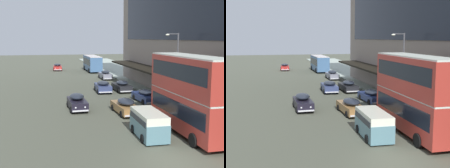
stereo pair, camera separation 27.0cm
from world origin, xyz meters
The scene contains 13 objects.
ground centered at (0.00, 0.00, 0.00)m, with size 240.00×240.00×0.00m, color #4D5041.
transit_bus_kerbside_front centered at (4.01, 51.02, 1.96)m, with size 2.87×9.68×3.41m.
transit_bus_kerbside_rear centered at (3.63, 5.17, 3.27)m, with size 2.72×9.97×6.05m.
sedan_second_near centered at (0.90, 24.71, 0.77)m, with size 2.12×4.69×1.54m.
sedan_lead_near centered at (4.04, 37.81, 0.79)m, with size 1.78×4.95×1.60m.
sedan_second_mid centered at (-3.81, 15.17, 0.81)m, with size 1.88×4.54×1.66m.
sedan_trailing_near centered at (-3.31, 54.91, 0.76)m, with size 2.05×4.68×1.54m.
sedan_oncoming_rear centered at (4.32, 17.15, 0.73)m, with size 2.00×4.99×1.46m.
sedan_oncoming_front centered at (0.55, 12.32, 0.76)m, with size 2.01×4.96×1.55m.
sedan_far_back centered at (3.54, 24.67, 0.75)m, with size 2.02×4.70×1.53m.
vw_van centered at (0.27, 5.05, 1.10)m, with size 1.98×4.59×1.96m.
pedestrian_at_kerb centered at (6.43, 9.32, 1.18)m, with size 0.33×0.61×1.86m.
street_lamp centered at (6.48, 13.81, 4.57)m, with size 1.50×0.28×7.69m.
Camera 1 is at (-7.62, -16.34, 7.39)m, focal length 50.00 mm.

